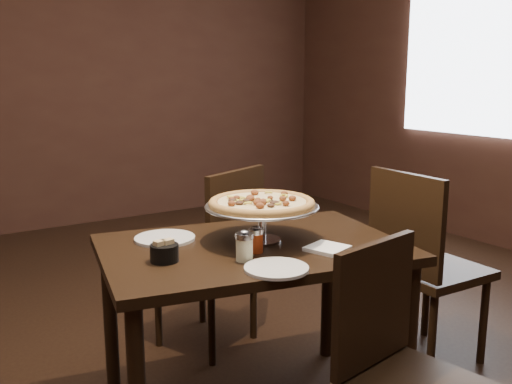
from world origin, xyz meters
TOP-DOWN VIEW (x-y plane):
  - room at (0.06, 0.03)m, footprint 6.04×7.04m
  - dining_table at (0.02, 0.00)m, footprint 1.31×1.00m
  - pizza_stand at (0.08, 0.02)m, footprint 0.46×0.46m
  - parmesan_shaker at (-0.11, -0.15)m, footprint 0.07×0.07m
  - pepper_flake_shaker at (-0.03, -0.09)m, footprint 0.06×0.06m
  - packet_caddy at (-0.36, 0.00)m, footprint 0.10×0.10m
  - napkin_stack at (0.22, -0.22)m, footprint 0.18×0.18m
  - plate_left at (-0.24, 0.25)m, footprint 0.25×0.25m
  - plate_near at (-0.08, -0.30)m, footprint 0.22×0.22m
  - serving_spatula at (0.10, -0.01)m, footprint 0.16×0.16m
  - chair_far at (0.19, 0.60)m, footprint 0.57×0.57m
  - chair_near at (0.15, -0.67)m, footprint 0.47×0.47m
  - chair_side at (0.93, -0.08)m, footprint 0.46×0.46m

SIDE VIEW (x-z plane):
  - chair_near at x=0.15m, z-range 0.04..0.90m
  - chair_far at x=0.19m, z-range 0.04..0.98m
  - chair_side at x=0.93m, z-range 0.04..1.00m
  - dining_table at x=0.02m, z-range 0.27..1.00m
  - plate_near at x=-0.08m, z-range 0.73..0.74m
  - plate_left at x=-0.24m, z-range 0.73..0.74m
  - napkin_stack at x=0.22m, z-range 0.73..0.75m
  - packet_caddy at x=-0.36m, z-range 0.73..0.81m
  - pepper_flake_shaker at x=-0.03m, z-range 0.73..0.83m
  - parmesan_shaker at x=-0.11m, z-range 0.73..0.84m
  - serving_spatula at x=0.10m, z-range 0.87..0.89m
  - pizza_stand at x=0.08m, z-range 0.79..0.98m
  - room at x=0.06m, z-range -0.02..2.82m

